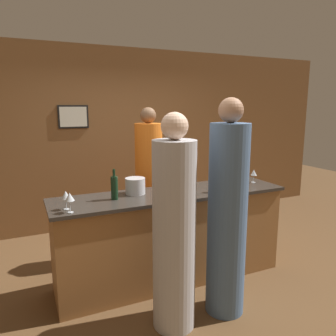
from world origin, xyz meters
TOP-DOWN VIEW (x-y plane):
  - ground_plane at (0.00, 0.00)m, footprint 14.00×14.00m
  - back_wall at (-0.00, 2.01)m, footprint 8.00×0.08m
  - bar_counter at (0.00, 0.00)m, footprint 2.54×0.65m
  - bartender at (0.00, 0.68)m, footprint 0.34×0.34m
  - guest_0 at (0.21, -0.73)m, footprint 0.36×0.36m
  - guest_1 at (-0.32, -0.72)m, footprint 0.37×0.37m
  - wine_bottle_0 at (-0.63, 0.00)m, footprint 0.07×0.07m
  - ice_bucket at (-0.37, 0.11)m, footprint 0.21×0.21m
  - wine_glass_0 at (0.15, -0.16)m, footprint 0.07×0.07m
  - wine_glass_1 at (-1.09, -0.24)m, footprint 0.08×0.08m
  - wine_glass_2 at (0.82, -0.01)m, footprint 0.07×0.07m
  - wine_glass_3 at (-1.11, -0.14)m, footprint 0.08×0.08m
  - wine_glass_4 at (1.10, 0.01)m, footprint 0.07×0.07m
  - wine_glass_5 at (0.42, -0.17)m, footprint 0.08×0.08m

SIDE VIEW (x-z plane):
  - ground_plane at x=0.00m, z-range 0.00..0.00m
  - bar_counter at x=0.00m, z-range 0.00..1.00m
  - guest_1 at x=-0.32m, z-range -0.07..1.80m
  - bartender at x=0.00m, z-range -0.06..1.83m
  - guest_0 at x=0.21m, z-range -0.07..1.92m
  - ice_bucket at x=-0.37m, z-range 1.00..1.17m
  - wine_glass_4 at x=1.10m, z-range 1.04..1.19m
  - wine_glass_0 at x=0.15m, z-range 1.03..1.20m
  - wine_bottle_0 at x=-0.63m, z-range 0.96..1.27m
  - wine_glass_2 at x=0.82m, z-range 1.04..1.20m
  - wine_glass_3 at x=-1.11m, z-range 1.04..1.21m
  - wine_glass_5 at x=0.42m, z-range 1.04..1.22m
  - wine_glass_1 at x=-1.09m, z-range 1.04..1.22m
  - back_wall at x=0.00m, z-range 0.00..2.80m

